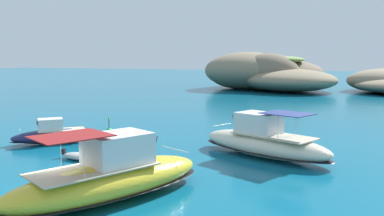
{
  "coord_description": "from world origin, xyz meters",
  "views": [
    {
      "loc": [
        12.88,
        -14.13,
        6.38
      ],
      "look_at": [
        0.05,
        16.94,
        2.23
      ],
      "focal_mm": 37.78,
      "sensor_mm": 36.0,
      "label": 1
    }
  ],
  "objects_px": {
    "islet_large": "(264,73)",
    "motorboat_cream": "(264,142)",
    "motorboat_navy": "(55,135)",
    "dinghy_tender": "(80,156)",
    "channel_buoy": "(109,131)",
    "motorboat_yellow": "(110,178)"
  },
  "relations": [
    {
      "from": "islet_large",
      "to": "motorboat_cream",
      "type": "relative_size",
      "value": 3.72
    },
    {
      "from": "islet_large",
      "to": "motorboat_navy",
      "type": "bearing_deg",
      "value": -92.69
    },
    {
      "from": "motorboat_cream",
      "to": "dinghy_tender",
      "type": "distance_m",
      "value": 11.79
    },
    {
      "from": "motorboat_navy",
      "to": "channel_buoy",
      "type": "relative_size",
      "value": 3.96
    },
    {
      "from": "islet_large",
      "to": "motorboat_navy",
      "type": "distance_m",
      "value": 59.97
    },
    {
      "from": "motorboat_yellow",
      "to": "motorboat_cream",
      "type": "distance_m",
      "value": 11.64
    },
    {
      "from": "motorboat_yellow",
      "to": "dinghy_tender",
      "type": "bearing_deg",
      "value": 137.38
    },
    {
      "from": "motorboat_navy",
      "to": "motorboat_cream",
      "type": "bearing_deg",
      "value": 6.73
    },
    {
      "from": "islet_large",
      "to": "motorboat_yellow",
      "type": "height_order",
      "value": "islet_large"
    },
    {
      "from": "motorboat_navy",
      "to": "dinghy_tender",
      "type": "bearing_deg",
      "value": -34.44
    },
    {
      "from": "islet_large",
      "to": "motorboat_cream",
      "type": "height_order",
      "value": "islet_large"
    },
    {
      "from": "islet_large",
      "to": "motorboat_navy",
      "type": "height_order",
      "value": "islet_large"
    },
    {
      "from": "islet_large",
      "to": "dinghy_tender",
      "type": "relative_size",
      "value": 13.16
    },
    {
      "from": "islet_large",
      "to": "channel_buoy",
      "type": "xyz_separation_m",
      "value": [
        -0.97,
        -55.37,
        -2.95
      ]
    },
    {
      "from": "motorboat_navy",
      "to": "channel_buoy",
      "type": "bearing_deg",
      "value": 67.58
    },
    {
      "from": "motorboat_navy",
      "to": "channel_buoy",
      "type": "distance_m",
      "value": 4.85
    },
    {
      "from": "islet_large",
      "to": "motorboat_yellow",
      "type": "distance_m",
      "value": 69.18
    },
    {
      "from": "dinghy_tender",
      "to": "channel_buoy",
      "type": "height_order",
      "value": "channel_buoy"
    },
    {
      "from": "motorboat_yellow",
      "to": "motorboat_cream",
      "type": "height_order",
      "value": "motorboat_yellow"
    },
    {
      "from": "motorboat_navy",
      "to": "dinghy_tender",
      "type": "xyz_separation_m",
      "value": [
        5.05,
        -3.46,
        -0.41
      ]
    },
    {
      "from": "motorboat_yellow",
      "to": "dinghy_tender",
      "type": "height_order",
      "value": "motorboat_yellow"
    },
    {
      "from": "motorboat_cream",
      "to": "motorboat_yellow",
      "type": "bearing_deg",
      "value": -113.71
    }
  ]
}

